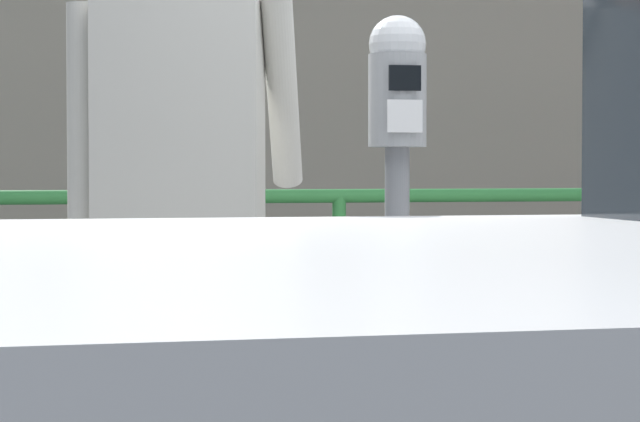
# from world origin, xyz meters

# --- Properties ---
(parking_meter) EXTENTS (0.16, 0.17, 1.52)m
(parking_meter) POSITION_xyz_m (-0.30, 0.33, 1.22)
(parking_meter) COLOR slate
(parking_meter) RESTS_ON sidewalk_curb
(pedestrian_at_meter) EXTENTS (0.72, 0.45, 1.80)m
(pedestrian_at_meter) POSITION_xyz_m (-0.89, 0.49, 1.17)
(pedestrian_at_meter) COLOR #1E233F
(pedestrian_at_meter) RESTS_ON sidewalk_curb
(background_railing) EXTENTS (24.06, 0.06, 1.00)m
(background_railing) POSITION_xyz_m (-0.00, 2.23, 0.84)
(background_railing) COLOR #2D7A38
(background_railing) RESTS_ON sidewalk_curb
(backdrop_wall) EXTENTS (32.00, 0.50, 3.29)m
(backdrop_wall) POSITION_xyz_m (0.00, 5.66, 1.64)
(backdrop_wall) COLOR #ADA38E
(backdrop_wall) RESTS_ON ground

